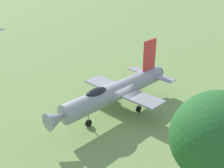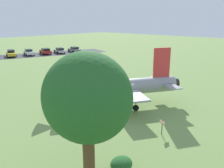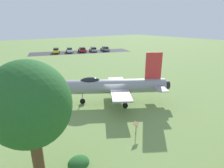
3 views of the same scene
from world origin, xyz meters
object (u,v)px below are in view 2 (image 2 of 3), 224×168
(info_plaque, at_px, (162,124))
(parked_car_white, at_px, (29,52))
(parked_car_gray, at_px, (74,49))
(parked_car_red, at_px, (45,51))
(parked_car_yellow, at_px, (11,53))
(shrub_by_tree, at_px, (121,164))
(display_jet, at_px, (116,87))
(shade_tree, at_px, (87,98))
(parked_car_silver, at_px, (60,50))

(info_plaque, height_order, parked_car_white, parked_car_white)
(parked_car_gray, bearing_deg, parked_car_red, 87.24)
(parked_car_gray, relative_size, parked_car_white, 1.06)
(parked_car_red, xyz_separation_m, parked_car_white, (1.40, 3.74, -0.01))
(parked_car_gray, height_order, parked_car_red, parked_car_red)
(parked_car_gray, bearing_deg, parked_car_yellow, 86.58)
(shrub_by_tree, bearing_deg, display_jet, -47.28)
(shrub_by_tree, relative_size, info_plaque, 1.21)
(display_jet, relative_size, info_plaque, 10.92)
(display_jet, bearing_deg, shade_tree, 66.65)
(shade_tree, xyz_separation_m, parked_car_silver, (43.02, -29.34, -4.17))
(info_plaque, distance_m, parked_car_silver, 48.01)
(parked_car_silver, bearing_deg, parked_car_gray, -89.28)
(shrub_by_tree, bearing_deg, parked_car_yellow, -18.85)
(shrub_by_tree, relative_size, parked_car_silver, 0.29)
(parked_car_white, bearing_deg, info_plaque, 0.42)
(parked_car_silver, bearing_deg, info_plaque, 171.91)
(display_jet, xyz_separation_m, parked_car_white, (38.95, -12.44, -1.33))
(parked_car_gray, xyz_separation_m, parked_car_silver, (1.25, 3.83, -0.01))
(shrub_by_tree, bearing_deg, parked_car_gray, -36.32)
(shrub_by_tree, height_order, parked_car_white, parked_car_white)
(shrub_by_tree, height_order, info_plaque, info_plaque)
(shrub_by_tree, distance_m, parked_car_gray, 52.23)
(parked_car_silver, relative_size, parked_car_red, 1.07)
(parked_car_yellow, bearing_deg, parked_car_white, 93.20)
(shade_tree, relative_size, shrub_by_tree, 5.17)
(parked_car_white, bearing_deg, parked_car_gray, 89.11)
(parked_car_silver, distance_m, parked_car_yellow, 11.66)
(shade_tree, bearing_deg, parked_car_red, -30.39)
(parked_car_silver, bearing_deg, parked_car_white, 89.19)
(display_jet, height_order, info_plaque, display_jet)
(shrub_by_tree, distance_m, parked_car_yellow, 49.85)
(info_plaque, bearing_deg, parked_car_silver, -26.86)
(display_jet, xyz_separation_m, info_plaque, (-6.42, 2.08, -1.23))
(info_plaque, bearing_deg, parked_car_white, -17.74)
(parked_car_gray, distance_m, parked_car_white, 11.64)
(info_plaque, bearing_deg, shrub_by_tree, 95.30)
(display_jet, relative_size, parked_car_gray, 2.64)
(shade_tree, relative_size, parked_car_silver, 1.47)
(info_plaque, distance_m, parked_car_gray, 48.78)
(display_jet, bearing_deg, parked_car_red, -80.86)
(shade_tree, height_order, parked_car_yellow, shade_tree)
(parked_car_gray, xyz_separation_m, parked_car_yellow, (5.09, 14.83, 0.05))
(info_plaque, relative_size, parked_car_red, 0.25)
(parked_car_red, height_order, parked_car_yellow, parked_car_yellow)
(display_jet, bearing_deg, shrub_by_tree, 75.17)
(info_plaque, relative_size, parked_car_yellow, 0.23)
(display_jet, distance_m, shade_tree, 12.10)
(shade_tree, distance_m, parked_car_gray, 53.50)
(parked_car_red, bearing_deg, parked_car_yellow, 87.27)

